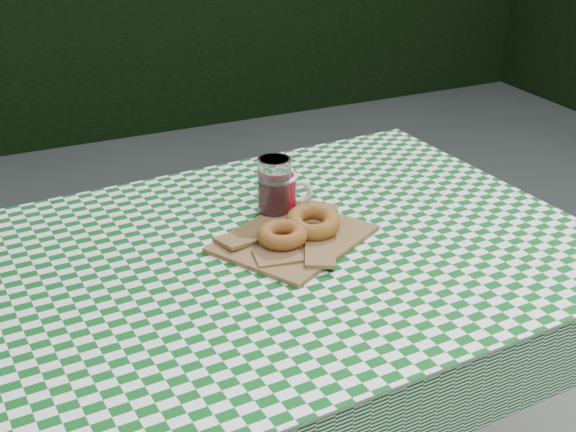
# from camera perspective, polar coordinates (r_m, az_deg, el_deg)

# --- Properties ---
(table) EXTENTS (1.32, 0.93, 0.75)m
(table) POSITION_cam_1_polar(r_m,az_deg,el_deg) (1.63, -2.35, -14.77)
(table) COLOR #523A1C
(table) RESTS_ON ground
(tablecloth) EXTENTS (1.34, 0.95, 0.01)m
(tablecloth) POSITION_cam_1_polar(r_m,az_deg,el_deg) (1.41, -2.63, -3.10)
(tablecloth) COLOR #0C4C17
(tablecloth) RESTS_ON table
(paper_bag) EXTENTS (0.35, 0.32, 0.01)m
(paper_bag) POSITION_cam_1_polar(r_m,az_deg,el_deg) (1.46, 0.40, -1.60)
(paper_bag) COLOR olive
(paper_bag) RESTS_ON tablecloth
(bagel_front) EXTENTS (0.11, 0.11, 0.03)m
(bagel_front) POSITION_cam_1_polar(r_m,az_deg,el_deg) (1.42, -0.43, -1.41)
(bagel_front) COLOR #A04F21
(bagel_front) RESTS_ON paper_bag
(bagel_back) EXTENTS (0.13, 0.13, 0.03)m
(bagel_back) POSITION_cam_1_polar(r_m,az_deg,el_deg) (1.46, 1.85, -0.44)
(bagel_back) COLOR brown
(bagel_back) RESTS_ON paper_bag
(coffee_mug) EXTENTS (0.18, 0.18, 0.08)m
(coffee_mug) POSITION_cam_1_polar(r_m,az_deg,el_deg) (1.56, -0.72, 1.70)
(coffee_mug) COLOR #A50A1C
(coffee_mug) RESTS_ON tablecloth
(drinking_glass) EXTENTS (0.08, 0.08, 0.12)m
(drinking_glass) POSITION_cam_1_polar(r_m,az_deg,el_deg) (1.54, -1.02, 2.16)
(drinking_glass) COLOR silver
(drinking_glass) RESTS_ON tablecloth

